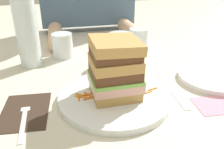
{
  "coord_description": "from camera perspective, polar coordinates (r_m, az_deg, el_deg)",
  "views": [
    {
      "loc": [
        -0.1,
        -0.47,
        0.31
      ],
      "look_at": [
        0.02,
        0.03,
        0.06
      ],
      "focal_mm": 37.5,
      "sensor_mm": 36.0,
      "label": 1
    }
  ],
  "objects": [
    {
      "name": "water_bottle",
      "position": [
        0.77,
        -20.17,
        10.69
      ],
      "size": [
        0.07,
        0.07,
        0.28
      ],
      "color": "silver",
      "rests_on": "ground_plane"
    },
    {
      "name": "ground_plane",
      "position": [
        0.57,
        -0.95,
        -6.41
      ],
      "size": [
        3.0,
        3.0,
        0.0
      ],
      "primitive_type": "plane",
      "color": "beige"
    },
    {
      "name": "sandwich",
      "position": [
        0.53,
        0.77,
        1.29
      ],
      "size": [
        0.12,
        0.11,
        0.14
      ],
      "color": "tan",
      "rests_on": "main_plate"
    },
    {
      "name": "carrot_shred_4",
      "position": [
        0.57,
        -5.99,
        -4.86
      ],
      "size": [
        0.02,
        0.02,
        0.0
      ],
      "primitive_type": "cylinder",
      "rotation": [
        0.0,
        1.57,
        5.22
      ],
      "color": "orange",
      "rests_on": "main_plate"
    },
    {
      "name": "carrot_shred_9",
      "position": [
        0.57,
        6.52,
        -4.51
      ],
      "size": [
        0.02,
        0.03,
        0.0
      ],
      "primitive_type": "cylinder",
      "rotation": [
        0.0,
        1.57,
        4.14
      ],
      "color": "orange",
      "rests_on": "main_plate"
    },
    {
      "name": "main_plate",
      "position": [
        0.57,
        0.71,
        -5.64
      ],
      "size": [
        0.27,
        0.27,
        0.02
      ],
      "primitive_type": "cylinder",
      "color": "white",
      "rests_on": "ground_plane"
    },
    {
      "name": "napkin_dark",
      "position": [
        0.57,
        -20.41,
        -8.32
      ],
      "size": [
        0.12,
        0.16,
        0.0
      ],
      "primitive_type": "cube",
      "rotation": [
        0.0,
        0.0,
        -0.08
      ],
      "color": "#38281E",
      "rests_on": "ground_plane"
    },
    {
      "name": "carrot_shred_10",
      "position": [
        0.6,
        9.78,
        -3.37
      ],
      "size": [
        0.03,
        0.01,
        0.0
      ],
      "primitive_type": "cylinder",
      "rotation": [
        0.0,
        1.57,
        0.25
      ],
      "color": "orange",
      "rests_on": "main_plate"
    },
    {
      "name": "carrot_shred_11",
      "position": [
        0.57,
        7.82,
        -4.66
      ],
      "size": [
        0.02,
        0.01,
        0.0
      ],
      "primitive_type": "cylinder",
      "rotation": [
        0.0,
        1.57,
        3.5
      ],
      "color": "orange",
      "rests_on": "main_plate"
    },
    {
      "name": "knife",
      "position": [
        0.63,
        14.54,
        -3.68
      ],
      "size": [
        0.03,
        0.2,
        0.0
      ],
      "color": "silver",
      "rests_on": "ground_plane"
    },
    {
      "name": "empty_tumbler_1",
      "position": [
        0.89,
        6.46,
        8.51
      ],
      "size": [
        0.07,
        0.07,
        0.08
      ],
      "primitive_type": "cylinder",
      "color": "silver",
      "rests_on": "ground_plane"
    },
    {
      "name": "carrot_shred_5",
      "position": [
        0.55,
        -5.8,
        -5.77
      ],
      "size": [
        0.02,
        0.01,
        0.0
      ],
      "primitive_type": "cylinder",
      "rotation": [
        0.0,
        1.57,
        0.22
      ],
      "color": "orange",
      "rests_on": "main_plate"
    },
    {
      "name": "empty_tumbler_0",
      "position": [
        0.83,
        -11.96,
        6.93
      ],
      "size": [
        0.07,
        0.07,
        0.08
      ],
      "primitive_type": "cylinder",
      "color": "silver",
      "rests_on": "ground_plane"
    },
    {
      "name": "juice_glass",
      "position": [
        0.76,
        2.08,
        5.87
      ],
      "size": [
        0.08,
        0.08,
        0.1
      ],
      "color": "white",
      "rests_on": "ground_plane"
    },
    {
      "name": "carrot_shred_7",
      "position": [
        0.59,
        6.01,
        -3.47
      ],
      "size": [
        0.01,
        0.03,
        0.0
      ],
      "primitive_type": "cylinder",
      "rotation": [
        0.0,
        1.57,
        4.5
      ],
      "color": "orange",
      "rests_on": "main_plate"
    },
    {
      "name": "fork",
      "position": [
        0.55,
        -20.66,
        -9.34
      ],
      "size": [
        0.02,
        0.17,
        0.0
      ],
      "color": "silver",
      "rests_on": "napkin_dark"
    },
    {
      "name": "carrot_shred_8",
      "position": [
        0.58,
        8.8,
        -4.32
      ],
      "size": [
        0.02,
        0.01,
        0.0
      ],
      "primitive_type": "cylinder",
      "rotation": [
        0.0,
        1.57,
        0.29
      ],
      "color": "orange",
      "rests_on": "main_plate"
    },
    {
      "name": "side_plate",
      "position": [
        0.73,
        23.48,
        -0.64
      ],
      "size": [
        0.2,
        0.2,
        0.01
      ],
      "primitive_type": "cylinder",
      "color": "white",
      "rests_on": "ground_plane"
    },
    {
      "name": "carrot_shred_6",
      "position": [
        0.56,
        -8.17,
        -5.64
      ],
      "size": [
        0.0,
        0.03,
        0.0
      ],
      "primitive_type": "cylinder",
      "rotation": [
        0.0,
        1.57,
        4.75
      ],
      "color": "orange",
      "rests_on": "main_plate"
    },
    {
      "name": "carrot_shred_0",
      "position": [
        0.56,
        -6.95,
        -5.06
      ],
      "size": [
        0.03,
        0.02,
        0.0
      ],
      "primitive_type": "cylinder",
      "rotation": [
        0.0,
        1.57,
        0.45
      ],
      "color": "orange",
      "rests_on": "main_plate"
    },
    {
      "name": "carrot_shred_2",
      "position": [
        0.57,
        -8.02,
        -4.84
      ],
      "size": [
        0.02,
        0.01,
        0.0
      ],
      "primitive_type": "cylinder",
      "rotation": [
        0.0,
        1.57,
        5.65
      ],
      "color": "orange",
      "rests_on": "main_plate"
    },
    {
      "name": "carrot_shred_1",
      "position": [
        0.56,
        -7.61,
        -5.35
      ],
      "size": [
        0.03,
        0.01,
        0.0
      ],
      "primitive_type": "cylinder",
      "rotation": [
        0.0,
        1.57,
        2.74
      ],
      "color": "orange",
      "rests_on": "main_plate"
    },
    {
      "name": "carrot_shred_3",
      "position": [
        0.57,
        -5.4,
        -4.74
      ],
      "size": [
        0.02,
        0.02,
        0.0
      ],
      "primitive_type": "cylinder",
      "rotation": [
        0.0,
        1.57,
        3.78
      ],
      "color": "orange",
      "rests_on": "main_plate"
    },
    {
      "name": "napkin_pink",
      "position": [
        0.6,
        23.61,
        -6.83
      ],
      "size": [
        0.1,
        0.09,
        0.0
      ],
      "primitive_type": "cube",
      "rotation": [
        0.0,
        0.0,
        -0.1
      ],
      "color": "pink",
      "rests_on": "ground_plane"
    }
  ]
}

